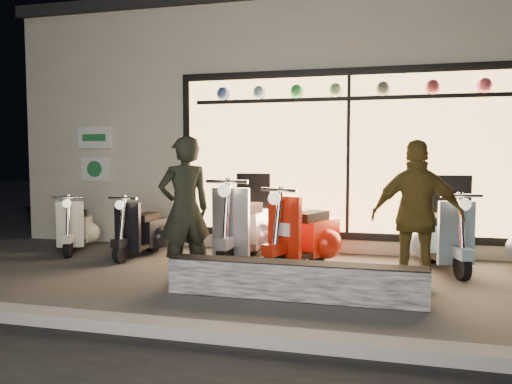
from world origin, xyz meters
TOP-DOWN VIEW (x-y plane):
  - ground at (0.00, 0.00)m, footprint 40.00×40.00m
  - kerb at (0.00, -2.00)m, footprint 40.00×0.25m
  - shop_building at (0.00, 4.98)m, footprint 10.20×6.23m
  - graffiti_barrier at (0.42, -0.65)m, footprint 2.77×0.28m
  - scooter_silver at (-0.65, 1.22)m, footprint 0.57×1.63m
  - scooter_red at (0.33, 0.95)m, footprint 0.87×1.48m
  - scooter_black at (-2.24, 1.13)m, footprint 0.46×1.27m
  - scooter_cream at (-3.50, 1.21)m, footprint 0.71×1.22m
  - scooter_blue at (2.10, 1.36)m, footprint 0.71×1.43m
  - man at (-1.00, -0.26)m, footprint 0.77×0.75m
  - woman at (1.71, -0.04)m, footprint 1.02×0.45m

SIDE VIEW (x-z plane):
  - ground at x=0.00m, z-range 0.00..0.00m
  - kerb at x=0.00m, z-range 0.00..0.12m
  - graffiti_barrier at x=0.42m, z-range 0.00..0.40m
  - scooter_cream at x=-3.50m, z-range -0.09..0.80m
  - scooter_black at x=-2.24m, z-range -0.09..0.82m
  - scooter_blue at x=2.10m, z-range -0.10..0.92m
  - scooter_red at x=0.33m, z-range -0.11..0.97m
  - scooter_silver at x=-0.65m, z-range -0.11..1.05m
  - woman at x=1.71m, z-range 0.00..1.72m
  - man at x=-1.00m, z-range 0.00..1.77m
  - shop_building at x=0.00m, z-range 0.00..4.20m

